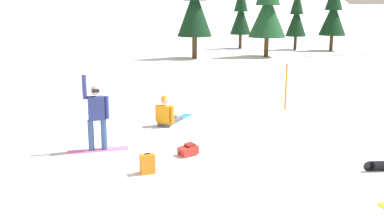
{
  "coord_description": "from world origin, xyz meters",
  "views": [
    {
      "loc": [
        -1.47,
        -7.15,
        3.71
      ],
      "look_at": [
        1.02,
        4.2,
        1.0
      ],
      "focal_mm": 43.27,
      "sensor_mm": 36.0,
      "label": 1
    }
  ],
  "objects_px": {
    "backpack_red": "(188,150)",
    "pine_tree_twin": "(241,13)",
    "snowboarder_background": "(167,114)",
    "pine_tree_broad": "(297,16)",
    "backpack_orange": "(147,164)",
    "pine_tree_young": "(268,7)",
    "trail_marker_pole": "(286,87)",
    "pine_tree_short": "(333,12)",
    "snowboarder_midground": "(97,116)",
    "pine_tree_leaning": "(195,3)"
  },
  "relations": [
    {
      "from": "trail_marker_pole",
      "to": "pine_tree_broad",
      "type": "height_order",
      "value": "pine_tree_broad"
    },
    {
      "from": "trail_marker_pole",
      "to": "pine_tree_broad",
      "type": "relative_size",
      "value": 0.34
    },
    {
      "from": "pine_tree_broad",
      "to": "pine_tree_young",
      "type": "height_order",
      "value": "pine_tree_young"
    },
    {
      "from": "snowboarder_midground",
      "to": "trail_marker_pole",
      "type": "height_order",
      "value": "snowboarder_midground"
    },
    {
      "from": "backpack_red",
      "to": "backpack_orange",
      "type": "distance_m",
      "value": 1.52
    },
    {
      "from": "backpack_orange",
      "to": "pine_tree_broad",
      "type": "distance_m",
      "value": 27.76
    },
    {
      "from": "backpack_red",
      "to": "snowboarder_midground",
      "type": "bearing_deg",
      "value": 158.79
    },
    {
      "from": "snowboarder_background",
      "to": "pine_tree_twin",
      "type": "bearing_deg",
      "value": 66.45
    },
    {
      "from": "backpack_red",
      "to": "pine_tree_leaning",
      "type": "xyz_separation_m",
      "value": [
        4.44,
        19.03,
        3.41
      ]
    },
    {
      "from": "snowboarder_midground",
      "to": "pine_tree_short",
      "type": "xyz_separation_m",
      "value": [
        17.69,
        20.53,
        1.97
      ]
    },
    {
      "from": "snowboarder_background",
      "to": "trail_marker_pole",
      "type": "height_order",
      "value": "trail_marker_pole"
    },
    {
      "from": "backpack_red",
      "to": "trail_marker_pole",
      "type": "height_order",
      "value": "trail_marker_pole"
    },
    {
      "from": "backpack_orange",
      "to": "pine_tree_broad",
      "type": "height_order",
      "value": "pine_tree_broad"
    },
    {
      "from": "backpack_red",
      "to": "trail_marker_pole",
      "type": "relative_size",
      "value": 0.35
    },
    {
      "from": "backpack_red",
      "to": "pine_tree_short",
      "type": "distance_m",
      "value": 26.56
    },
    {
      "from": "backpack_red",
      "to": "backpack_orange",
      "type": "xyz_separation_m",
      "value": [
        -1.13,
        -1.01,
        0.08
      ]
    },
    {
      "from": "pine_tree_twin",
      "to": "pine_tree_short",
      "type": "distance_m",
      "value": 6.91
    },
    {
      "from": "pine_tree_twin",
      "to": "pine_tree_short",
      "type": "xyz_separation_m",
      "value": [
        6.17,
        -3.09,
        0.12
      ]
    },
    {
      "from": "snowboarder_background",
      "to": "pine_tree_leaning",
      "type": "xyz_separation_m",
      "value": [
        4.47,
        16.11,
        3.21
      ]
    },
    {
      "from": "snowboarder_midground",
      "to": "pine_tree_young",
      "type": "bearing_deg",
      "value": 57.4
    },
    {
      "from": "backpack_red",
      "to": "pine_tree_young",
      "type": "relative_size",
      "value": 0.09
    },
    {
      "from": "pine_tree_leaning",
      "to": "backpack_orange",
      "type": "bearing_deg",
      "value": -105.54
    },
    {
      "from": "snowboarder_background",
      "to": "backpack_orange",
      "type": "height_order",
      "value": "snowboarder_background"
    },
    {
      "from": "pine_tree_young",
      "to": "pine_tree_short",
      "type": "bearing_deg",
      "value": 22.25
    },
    {
      "from": "backpack_red",
      "to": "pine_tree_broad",
      "type": "xyz_separation_m",
      "value": [
        13.2,
        22.64,
        2.43
      ]
    },
    {
      "from": "snowboarder_midground",
      "to": "backpack_red",
      "type": "xyz_separation_m",
      "value": [
        2.16,
        -0.84,
        -0.78
      ]
    },
    {
      "from": "backpack_orange",
      "to": "pine_tree_young",
      "type": "bearing_deg",
      "value": 62.16
    },
    {
      "from": "trail_marker_pole",
      "to": "pine_tree_short",
      "type": "height_order",
      "value": "pine_tree_short"
    },
    {
      "from": "snowboarder_midground",
      "to": "pine_tree_short",
      "type": "distance_m",
      "value": 27.17
    },
    {
      "from": "pine_tree_broad",
      "to": "pine_tree_young",
      "type": "xyz_separation_m",
      "value": [
        -3.84,
        -3.8,
        0.69
      ]
    },
    {
      "from": "backpack_red",
      "to": "snowboarder_background",
      "type": "bearing_deg",
      "value": 90.7
    },
    {
      "from": "backpack_red",
      "to": "pine_tree_broad",
      "type": "distance_m",
      "value": 26.32
    },
    {
      "from": "snowboarder_midground",
      "to": "pine_tree_young",
      "type": "distance_m",
      "value": 21.5
    },
    {
      "from": "trail_marker_pole",
      "to": "pine_tree_leaning",
      "type": "relative_size",
      "value": 0.25
    },
    {
      "from": "pine_tree_broad",
      "to": "pine_tree_young",
      "type": "distance_m",
      "value": 5.45
    },
    {
      "from": "pine_tree_leaning",
      "to": "pine_tree_short",
      "type": "xyz_separation_m",
      "value": [
        11.09,
        2.34,
        -0.66
      ]
    },
    {
      "from": "snowboarder_midground",
      "to": "pine_tree_broad",
      "type": "distance_m",
      "value": 26.72
    },
    {
      "from": "trail_marker_pole",
      "to": "backpack_orange",
      "type": "bearing_deg",
      "value": -137.06
    },
    {
      "from": "snowboarder_midground",
      "to": "pine_tree_broad",
      "type": "bearing_deg",
      "value": 54.84
    },
    {
      "from": "trail_marker_pole",
      "to": "pine_tree_leaning",
      "type": "xyz_separation_m",
      "value": [
        0.14,
        14.98,
        2.74
      ]
    },
    {
      "from": "pine_tree_twin",
      "to": "trail_marker_pole",
      "type": "bearing_deg",
      "value": -103.91
    },
    {
      "from": "pine_tree_short",
      "to": "snowboarder_background",
      "type": "bearing_deg",
      "value": -130.15
    },
    {
      "from": "backpack_orange",
      "to": "pine_tree_short",
      "type": "xyz_separation_m",
      "value": [
        16.66,
        22.38,
        2.66
      ]
    },
    {
      "from": "snowboarder_background",
      "to": "pine_tree_twin",
      "type": "relative_size",
      "value": 0.32
    },
    {
      "from": "snowboarder_background",
      "to": "pine_tree_twin",
      "type": "height_order",
      "value": "pine_tree_twin"
    },
    {
      "from": "pine_tree_twin",
      "to": "pine_tree_broad",
      "type": "bearing_deg",
      "value": -25.36
    },
    {
      "from": "backpack_red",
      "to": "pine_tree_twin",
      "type": "xyz_separation_m",
      "value": [
        9.36,
        24.46,
        2.62
      ]
    },
    {
      "from": "backpack_red",
      "to": "pine_tree_broad",
      "type": "relative_size",
      "value": 0.12
    },
    {
      "from": "backpack_red",
      "to": "pine_tree_leaning",
      "type": "height_order",
      "value": "pine_tree_leaning"
    },
    {
      "from": "snowboarder_background",
      "to": "backpack_red",
      "type": "relative_size",
      "value": 2.89
    }
  ]
}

